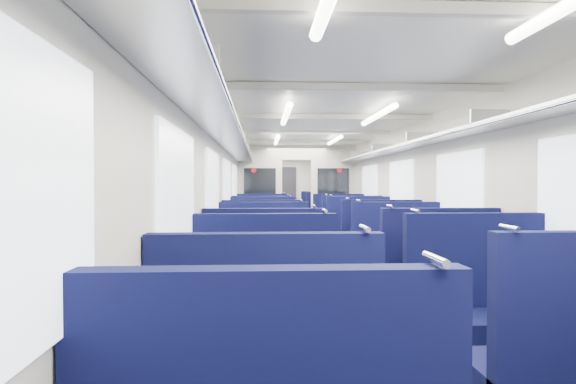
{
  "coord_description": "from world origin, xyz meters",
  "views": [
    {
      "loc": [
        -0.85,
        -8.43,
        1.45
      ],
      "look_at": [
        -0.21,
        3.36,
        1.23
      ],
      "focal_mm": 31.04,
      "sensor_mm": 36.0,
      "label": 1
    }
  ],
  "objects_px": {
    "seat_10": "(263,271)",
    "seat_17": "(350,239)",
    "seat_16": "(262,239)",
    "seat_19": "(340,233)",
    "seat_7": "(483,324)",
    "seat_13": "(379,257)",
    "seat_9": "(434,292)",
    "end_door": "(285,196)",
    "seat_11": "(399,271)",
    "seat_23": "(322,221)",
    "seat_6": "(264,326)",
    "bulkhead": "(297,192)",
    "seat_22": "(262,222)",
    "seat_18": "(262,233)",
    "seat_21": "(328,225)",
    "seat_12": "(263,258)",
    "seat_8": "(263,294)",
    "seat_14": "(262,247)",
    "seat_15": "(360,246)"
  },
  "relations": [
    {
      "from": "seat_10",
      "to": "seat_17",
      "type": "relative_size",
      "value": 1.0
    },
    {
      "from": "seat_16",
      "to": "seat_19",
      "type": "xyz_separation_m",
      "value": [
        1.66,
        1.11,
        0.0
      ]
    },
    {
      "from": "seat_7",
      "to": "seat_13",
      "type": "height_order",
      "value": "same"
    },
    {
      "from": "seat_9",
      "to": "end_door",
      "type": "bearing_deg",
      "value": 93.76
    },
    {
      "from": "seat_11",
      "to": "seat_23",
      "type": "relative_size",
      "value": 1.0
    },
    {
      "from": "seat_6",
      "to": "end_door",
      "type": "bearing_deg",
      "value": 86.53
    },
    {
      "from": "bulkhead",
      "to": "seat_22",
      "type": "relative_size",
      "value": 2.25
    },
    {
      "from": "seat_11",
      "to": "seat_19",
      "type": "bearing_deg",
      "value": 90.0
    },
    {
      "from": "seat_13",
      "to": "seat_11",
      "type": "bearing_deg",
      "value": -90.0
    },
    {
      "from": "seat_18",
      "to": "seat_23",
      "type": "distance_m",
      "value": 3.5
    },
    {
      "from": "seat_17",
      "to": "seat_21",
      "type": "relative_size",
      "value": 1.0
    },
    {
      "from": "seat_12",
      "to": "seat_9",
      "type": "bearing_deg",
      "value": -53.85
    },
    {
      "from": "seat_8",
      "to": "seat_23",
      "type": "bearing_deg",
      "value": 79.43
    },
    {
      "from": "end_door",
      "to": "seat_12",
      "type": "distance_m",
      "value": 10.41
    },
    {
      "from": "seat_14",
      "to": "end_door",
      "type": "bearing_deg",
      "value": 84.78
    },
    {
      "from": "seat_16",
      "to": "seat_19",
      "type": "bearing_deg",
      "value": 33.79
    },
    {
      "from": "seat_10",
      "to": "seat_21",
      "type": "height_order",
      "value": "same"
    },
    {
      "from": "seat_16",
      "to": "seat_22",
      "type": "xyz_separation_m",
      "value": [
        0.0,
        4.34,
        0.0
      ]
    },
    {
      "from": "seat_9",
      "to": "seat_12",
      "type": "distance_m",
      "value": 2.81
    },
    {
      "from": "seat_6",
      "to": "seat_11",
      "type": "distance_m",
      "value": 2.8
    },
    {
      "from": "seat_11",
      "to": "seat_15",
      "type": "relative_size",
      "value": 1.0
    },
    {
      "from": "seat_6",
      "to": "seat_23",
      "type": "distance_m",
      "value": 10.12
    },
    {
      "from": "seat_17",
      "to": "seat_18",
      "type": "xyz_separation_m",
      "value": [
        -1.66,
        1.32,
        0.0
      ]
    },
    {
      "from": "seat_14",
      "to": "seat_22",
      "type": "bearing_deg",
      "value": 90.0
    },
    {
      "from": "seat_22",
      "to": "seat_23",
      "type": "relative_size",
      "value": 1.0
    },
    {
      "from": "seat_7",
      "to": "seat_23",
      "type": "height_order",
      "value": "same"
    },
    {
      "from": "end_door",
      "to": "seat_16",
      "type": "xyz_separation_m",
      "value": [
        -0.83,
        -8.02,
        -0.62
      ]
    },
    {
      "from": "seat_7",
      "to": "seat_16",
      "type": "height_order",
      "value": "same"
    },
    {
      "from": "seat_19",
      "to": "seat_16",
      "type": "bearing_deg",
      "value": -146.21
    },
    {
      "from": "seat_7",
      "to": "seat_14",
      "type": "distance_m",
      "value": 4.92
    },
    {
      "from": "seat_14",
      "to": "seat_21",
      "type": "height_order",
      "value": "same"
    },
    {
      "from": "end_door",
      "to": "seat_9",
      "type": "height_order",
      "value": "end_door"
    },
    {
      "from": "seat_10",
      "to": "seat_22",
      "type": "height_order",
      "value": "same"
    },
    {
      "from": "seat_7",
      "to": "seat_14",
      "type": "relative_size",
      "value": 1.0
    },
    {
      "from": "seat_9",
      "to": "seat_12",
      "type": "xyz_separation_m",
      "value": [
        -1.66,
        2.27,
        0.0
      ]
    },
    {
      "from": "seat_14",
      "to": "seat_18",
      "type": "height_order",
      "value": "same"
    },
    {
      "from": "seat_11",
      "to": "seat_21",
      "type": "distance_m",
      "value": 6.5
    },
    {
      "from": "seat_23",
      "to": "seat_9",
      "type": "bearing_deg",
      "value": -90.0
    },
    {
      "from": "seat_15",
      "to": "seat_17",
      "type": "height_order",
      "value": "same"
    },
    {
      "from": "seat_12",
      "to": "seat_21",
      "type": "distance_m",
      "value": 5.68
    },
    {
      "from": "seat_8",
      "to": "seat_15",
      "type": "height_order",
      "value": "same"
    },
    {
      "from": "seat_21",
      "to": "seat_13",
      "type": "bearing_deg",
      "value": -90.0
    },
    {
      "from": "seat_11",
      "to": "seat_15",
      "type": "xyz_separation_m",
      "value": [
        0.0,
        2.39,
        0.0
      ]
    },
    {
      "from": "seat_12",
      "to": "seat_22",
      "type": "height_order",
      "value": "same"
    },
    {
      "from": "bulkhead",
      "to": "seat_7",
      "type": "xyz_separation_m",
      "value": [
        0.83,
        -8.2,
        -0.85
      ]
    },
    {
      "from": "seat_8",
      "to": "seat_22",
      "type": "relative_size",
      "value": 1.0
    },
    {
      "from": "seat_6",
      "to": "seat_11",
      "type": "relative_size",
      "value": 1.0
    },
    {
      "from": "seat_21",
      "to": "seat_19",
      "type": "bearing_deg",
      "value": -90.0
    },
    {
      "from": "seat_11",
      "to": "seat_18",
      "type": "xyz_separation_m",
      "value": [
        -1.66,
        4.65,
        0.0
      ]
    },
    {
      "from": "seat_13",
      "to": "seat_21",
      "type": "distance_m",
      "value": 5.42
    }
  ]
}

